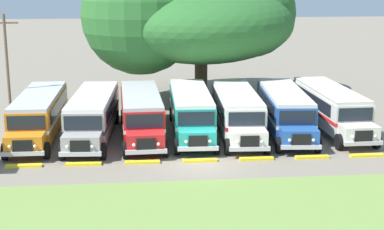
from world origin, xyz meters
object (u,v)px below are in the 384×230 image
Objects in this scene: parked_bus_slot_4 at (237,110)px; parked_bus_slot_1 at (93,113)px; parked_bus_slot_6 at (331,106)px; broad_shade_tree at (193,18)px; parked_bus_slot_2 at (141,112)px; parked_bus_slot_5 at (285,109)px; utility_pole at (8,69)px; parked_bus_slot_3 at (191,110)px; parked_bus_slot_0 at (39,113)px.

parked_bus_slot_1 is at bearing -87.20° from parked_bus_slot_4.
broad_shade_tree is (-8.54, 10.68, 5.30)m from parked_bus_slot_6.
parked_bus_slot_2 and parked_bus_slot_4 have the same top height.
parked_bus_slot_1 and parked_bus_slot_5 have the same top height.
parked_bus_slot_5 is 3.38m from parked_bus_slot_6.
parked_bus_slot_1 is 1.38× the size of utility_pole.
parked_bus_slot_2 and parked_bus_slot_5 have the same top height.
parked_bus_slot_3 and parked_bus_slot_4 have the same top height.
utility_pole reaches higher than parked_bus_slot_5.
parked_bus_slot_1 is 16.26m from parked_bus_slot_6.
parked_bus_slot_6 is (19.79, 0.12, 0.00)m from parked_bus_slot_0.
broad_shade_tree is (7.71, 11.19, 5.30)m from parked_bus_slot_1.
parked_bus_slot_6 is at bearing -4.97° from utility_pole.
parked_bus_slot_0 is 0.99× the size of parked_bus_slot_1.
parked_bus_slot_3 is at bearing -9.32° from utility_pole.
parked_bus_slot_4 and parked_bus_slot_6 have the same top height.
parked_bus_slot_1 is 1.00× the size of parked_bus_slot_2.
parked_bus_slot_0 is at bearing -94.52° from parked_bus_slot_2.
parked_bus_slot_0 is 1.00× the size of parked_bus_slot_2.
parked_bus_slot_2 and parked_bus_slot_3 have the same top height.
parked_bus_slot_5 is at bearing 93.93° from parked_bus_slot_1.
parked_bus_slot_4 is (6.45, -0.03, 0.00)m from parked_bus_slot_2.
broad_shade_tree is (4.53, 11.11, 5.30)m from parked_bus_slot_2.
utility_pole reaches higher than parked_bus_slot_0.
parked_bus_slot_1 is 3.18m from parked_bus_slot_2.
parked_bus_slot_2 is 13.11m from broad_shade_tree.
utility_pole is (-18.68, 2.33, 2.64)m from parked_bus_slot_5.
parked_bus_slot_0 is at bearing -91.13° from parked_bus_slot_6.
parked_bus_slot_6 is 14.67m from broad_shade_tree.
utility_pole is (-22.04, 1.92, 2.64)m from parked_bus_slot_6.
parked_bus_slot_5 is at bearing -64.97° from broad_shade_tree.
parked_bus_slot_1 is at bearing -90.48° from parked_bus_slot_2.
parked_bus_slot_3 is 1.37× the size of utility_pole.
utility_pole is at bearing -131.61° from parked_bus_slot_0.
broad_shade_tree is at bearing -150.65° from parked_bus_slot_5.
utility_pole is at bearing -96.23° from parked_bus_slot_4.
parked_bus_slot_4 is (9.63, 0.05, 0.00)m from parked_bus_slot_1.
broad_shade_tree is 16.31m from utility_pole.
parked_bus_slot_2 is 1.00× the size of parked_bus_slot_4.
parked_bus_slot_1 is at bearing -124.58° from broad_shade_tree.
parked_bus_slot_1 is 14.59m from broad_shade_tree.
utility_pole is (-15.42, 2.37, 2.64)m from parked_bus_slot_4.
broad_shade_tree is at bearing 33.01° from utility_pole.
broad_shade_tree reaches higher than utility_pole.
parked_bus_slot_6 is at bearing 95.31° from parked_bus_slot_1.
parked_bus_slot_5 is (3.26, 0.04, 0.00)m from parked_bus_slot_4.
parked_bus_slot_6 is at bearing 91.98° from parked_bus_slot_3.
parked_bus_slot_0 is 0.60× the size of broad_shade_tree.
parked_bus_slot_4 is at bearing -87.55° from parked_bus_slot_6.
parked_bus_slot_5 is 13.35m from broad_shade_tree.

